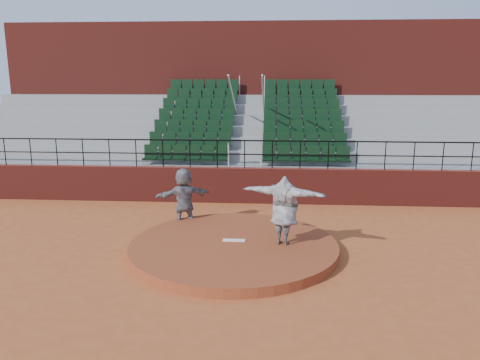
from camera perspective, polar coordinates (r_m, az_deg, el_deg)
name	(u,v)px	position (r m, az deg, el deg)	size (l,w,h in m)	color
ground	(234,252)	(12.56, -0.78, -8.73)	(90.00, 90.00, 0.00)	#AC5227
pitchers_mound	(234,247)	(12.52, -0.78, -8.19)	(5.50, 5.50, 0.25)	brown
pitching_rubber	(234,240)	(12.61, -0.72, -7.36)	(0.60, 0.15, 0.03)	white
boundary_wall	(245,185)	(17.15, 0.56, -0.65)	(24.00, 0.30, 1.30)	maroon
wall_railing	(245,148)	(16.89, 0.57, 3.91)	(24.04, 0.05, 1.03)	black
seating_deck	(249,149)	(20.58, 1.15, 3.80)	(24.00, 5.97, 4.63)	gray
press_box_facade	(253,97)	(24.31, 1.63, 10.13)	(24.00, 3.00, 7.10)	maroon
pitcher	(284,210)	(12.19, 5.42, -3.69)	(2.24, 0.61, 1.82)	black
fielder	(184,197)	(14.44, -6.85, -2.13)	(1.71, 0.55, 1.85)	black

